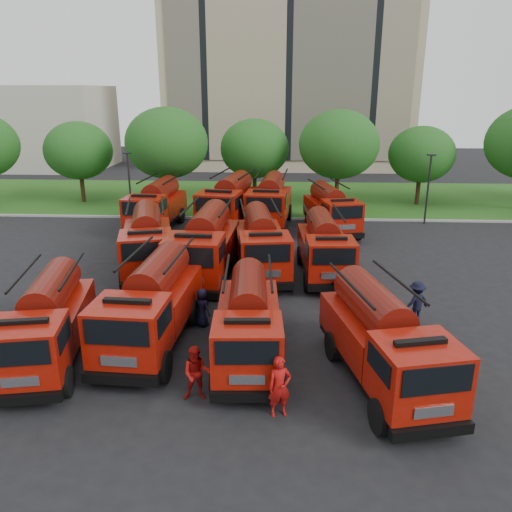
{
  "coord_description": "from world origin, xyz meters",
  "views": [
    {
      "loc": [
        1.39,
        -19.32,
        9.36
      ],
      "look_at": [
        0.2,
        3.48,
        1.8
      ],
      "focal_mm": 35.0,
      "sensor_mm": 36.0,
      "label": 1
    }
  ],
  "objects_px": {
    "fire_truck_6": "(261,244)",
    "firefighter_2": "(426,413)",
    "fire_truck_7": "(324,247)",
    "fire_truck_2": "(248,322)",
    "firefighter_3": "(414,322)",
    "firefighter_5": "(343,302)",
    "fire_truck_1": "(152,305)",
    "firefighter_1": "(198,398)",
    "fire_truck_0": "(47,322)",
    "firefighter_4": "(203,325)",
    "fire_truck_10": "(270,202)",
    "fire_truck_3": "(383,340)",
    "fire_truck_11": "(331,209)",
    "fire_truck_4": "(147,242)",
    "fire_truck_9": "(230,202)",
    "fire_truck_5": "(205,246)",
    "fire_truck_8": "(157,206)",
    "firefighter_0": "(279,414)"
  },
  "relations": [
    {
      "from": "fire_truck_11",
      "to": "firefighter_5",
      "type": "distance_m",
      "value": 12.62
    },
    {
      "from": "fire_truck_2",
      "to": "firefighter_4",
      "type": "bearing_deg",
      "value": 125.59
    },
    {
      "from": "fire_truck_6",
      "to": "firefighter_2",
      "type": "distance_m",
      "value": 13.48
    },
    {
      "from": "fire_truck_1",
      "to": "fire_truck_5",
      "type": "relative_size",
      "value": 0.93
    },
    {
      "from": "fire_truck_0",
      "to": "fire_truck_1",
      "type": "bearing_deg",
      "value": 12.71
    },
    {
      "from": "fire_truck_9",
      "to": "firefighter_0",
      "type": "distance_m",
      "value": 22.25
    },
    {
      "from": "firefighter_2",
      "to": "fire_truck_0",
      "type": "bearing_deg",
      "value": 91.22
    },
    {
      "from": "fire_truck_7",
      "to": "fire_truck_9",
      "type": "bearing_deg",
      "value": 119.27
    },
    {
      "from": "fire_truck_6",
      "to": "firefighter_1",
      "type": "relative_size",
      "value": 4.06
    },
    {
      "from": "fire_truck_3",
      "to": "firefighter_1",
      "type": "distance_m",
      "value": 6.35
    },
    {
      "from": "fire_truck_5",
      "to": "fire_truck_11",
      "type": "xyz_separation_m",
      "value": [
        7.37,
        9.7,
        -0.22
      ]
    },
    {
      "from": "fire_truck_11",
      "to": "fire_truck_4",
      "type": "bearing_deg",
      "value": -152.25
    },
    {
      "from": "fire_truck_6",
      "to": "fire_truck_7",
      "type": "relative_size",
      "value": 1.08
    },
    {
      "from": "fire_truck_1",
      "to": "fire_truck_11",
      "type": "relative_size",
      "value": 1.02
    },
    {
      "from": "fire_truck_2",
      "to": "fire_truck_7",
      "type": "bearing_deg",
      "value": 66.23
    },
    {
      "from": "fire_truck_2",
      "to": "firefighter_3",
      "type": "height_order",
      "value": "fire_truck_2"
    },
    {
      "from": "firefighter_2",
      "to": "firefighter_5",
      "type": "xyz_separation_m",
      "value": [
        -1.59,
        8.38,
        0.0
      ]
    },
    {
      "from": "fire_truck_9",
      "to": "firefighter_4",
      "type": "bearing_deg",
      "value": -78.66
    },
    {
      "from": "fire_truck_0",
      "to": "fire_truck_10",
      "type": "relative_size",
      "value": 0.87
    },
    {
      "from": "fire_truck_0",
      "to": "firefighter_4",
      "type": "height_order",
      "value": "fire_truck_0"
    },
    {
      "from": "fire_truck_3",
      "to": "firefighter_3",
      "type": "xyz_separation_m",
      "value": [
        2.3,
        4.68,
        -1.57
      ]
    },
    {
      "from": "fire_truck_1",
      "to": "fire_truck_9",
      "type": "distance_m",
      "value": 17.63
    },
    {
      "from": "fire_truck_4",
      "to": "firefighter_0",
      "type": "height_order",
      "value": "fire_truck_4"
    },
    {
      "from": "fire_truck_8",
      "to": "firefighter_3",
      "type": "relative_size",
      "value": 4.05
    },
    {
      "from": "fire_truck_4",
      "to": "firefighter_5",
      "type": "relative_size",
      "value": 5.28
    },
    {
      "from": "fire_truck_2",
      "to": "fire_truck_4",
      "type": "bearing_deg",
      "value": 120.61
    },
    {
      "from": "fire_truck_5",
      "to": "firefighter_2",
      "type": "height_order",
      "value": "fire_truck_5"
    },
    {
      "from": "fire_truck_9",
      "to": "firefighter_2",
      "type": "bearing_deg",
      "value": -59.43
    },
    {
      "from": "fire_truck_8",
      "to": "firefighter_3",
      "type": "xyz_separation_m",
      "value": [
        14.53,
        -14.42,
        -1.69
      ]
    },
    {
      "from": "fire_truck_5",
      "to": "fire_truck_10",
      "type": "bearing_deg",
      "value": 76.68
    },
    {
      "from": "fire_truck_2",
      "to": "fire_truck_8",
      "type": "xyz_separation_m",
      "value": [
        -7.67,
        17.8,
        0.2
      ]
    },
    {
      "from": "fire_truck_2",
      "to": "fire_truck_3",
      "type": "height_order",
      "value": "fire_truck_3"
    },
    {
      "from": "fire_truck_1",
      "to": "fire_truck_2",
      "type": "bearing_deg",
      "value": -11.61
    },
    {
      "from": "fire_truck_11",
      "to": "fire_truck_2",
      "type": "bearing_deg",
      "value": -116.58
    },
    {
      "from": "fire_truck_1",
      "to": "firefighter_4",
      "type": "distance_m",
      "value": 2.84
    },
    {
      "from": "fire_truck_5",
      "to": "firefighter_2",
      "type": "xyz_separation_m",
      "value": [
        8.46,
        -11.19,
        -1.77
      ]
    },
    {
      "from": "firefighter_4",
      "to": "firefighter_5",
      "type": "relative_size",
      "value": 1.12
    },
    {
      "from": "firefighter_1",
      "to": "fire_truck_4",
      "type": "bearing_deg",
      "value": 106.79
    },
    {
      "from": "firefighter_1",
      "to": "fire_truck_1",
      "type": "bearing_deg",
      "value": 118.01
    },
    {
      "from": "fire_truck_2",
      "to": "fire_truck_9",
      "type": "relative_size",
      "value": 0.8
    },
    {
      "from": "fire_truck_9",
      "to": "firefighter_3",
      "type": "relative_size",
      "value": 4.46
    },
    {
      "from": "fire_truck_1",
      "to": "fire_truck_6",
      "type": "relative_size",
      "value": 0.97
    },
    {
      "from": "firefighter_4",
      "to": "firefighter_5",
      "type": "distance_m",
      "value": 6.78
    },
    {
      "from": "fire_truck_6",
      "to": "fire_truck_11",
      "type": "distance_m",
      "value": 9.84
    },
    {
      "from": "fire_truck_9",
      "to": "fire_truck_10",
      "type": "bearing_deg",
      "value": 19.95
    },
    {
      "from": "fire_truck_10",
      "to": "fire_truck_11",
      "type": "bearing_deg",
      "value": -11.14
    },
    {
      "from": "fire_truck_2",
      "to": "fire_truck_11",
      "type": "distance_m",
      "value": 18.49
    },
    {
      "from": "fire_truck_1",
      "to": "fire_truck_3",
      "type": "height_order",
      "value": "fire_truck_1"
    },
    {
      "from": "firefighter_2",
      "to": "fire_truck_9",
      "type": "bearing_deg",
      "value": 33.15
    },
    {
      "from": "fire_truck_7",
      "to": "firefighter_5",
      "type": "relative_size",
      "value": 4.7
    }
  ]
}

